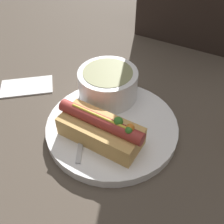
% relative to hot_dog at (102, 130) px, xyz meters
% --- Properties ---
extents(ground_plane, '(4.00, 4.00, 0.00)m').
position_rel_hot_dog_xyz_m(ground_plane, '(-0.00, 0.04, -0.04)').
color(ground_plane, '#4C4238').
extents(dinner_plate, '(0.24, 0.24, 0.02)m').
position_rel_hot_dog_xyz_m(dinner_plate, '(-0.00, 0.04, -0.03)').
color(dinner_plate, white).
rests_on(dinner_plate, ground_plane).
extents(hot_dog, '(0.16, 0.07, 0.06)m').
position_rel_hot_dog_xyz_m(hot_dog, '(0.00, 0.00, 0.00)').
color(hot_dog, tan).
rests_on(hot_dog, dinner_plate).
extents(soup_bowl, '(0.12, 0.12, 0.06)m').
position_rel_hot_dog_xyz_m(soup_bowl, '(-0.05, 0.11, 0.01)').
color(soup_bowl, white).
rests_on(soup_bowl, dinner_plate).
extents(spoon, '(0.08, 0.14, 0.01)m').
position_rel_hot_dog_xyz_m(spoon, '(-0.06, 0.03, -0.02)').
color(spoon, '#B7B7BC').
rests_on(spoon, dinner_plate).
extents(napkin, '(0.13, 0.12, 0.01)m').
position_rel_hot_dog_xyz_m(napkin, '(-0.23, 0.06, -0.04)').
color(napkin, white).
rests_on(napkin, ground_plane).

